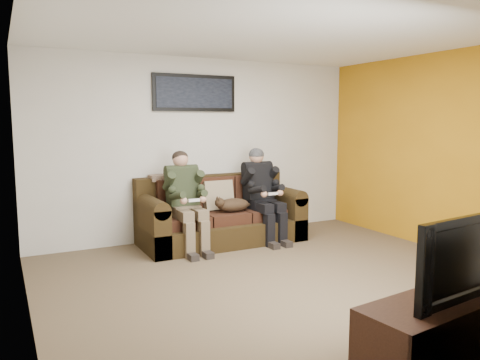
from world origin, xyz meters
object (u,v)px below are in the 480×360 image
sofa (220,217)px  tv_stand (448,328)px  person_right (262,189)px  cat (232,205)px  framed_poster (195,93)px  television (452,255)px  person_left (185,195)px

sofa → tv_stand: (0.04, -3.78, -0.11)m
person_right → cat: 0.52m
person_right → framed_poster: 1.67m
sofa → tv_stand: 3.78m
sofa → television: 3.80m
framed_poster → tv_stand: framed_poster is taller
sofa → television: television is taller
person_right → television: bearing=-98.6°
sofa → framed_poster: (-0.20, 0.39, 1.75)m
person_left → television: size_ratio=1.26×
tv_stand → person_left: bearing=93.6°
tv_stand → cat: bearing=82.9°
sofa → television: size_ratio=2.18×
person_right → television: (-0.54, -3.59, 0.03)m
tv_stand → television: (0.00, -0.00, 0.53)m
tv_stand → sofa: bearing=84.3°
person_left → framed_poster: 1.53m
person_right → television: person_right is taller
cat → television: bearing=-90.9°
person_left → television: bearing=-80.2°
cat → television: 3.58m
person_right → television: 3.63m
person_left → cat: (0.68, -0.02, -0.19)m
cat → person_left: bearing=178.2°
cat → tv_stand: cat is taller
person_left → person_right: bearing=0.0°
person_left → television: 3.65m
person_right → cat: bearing=-177.4°
person_right → framed_poster: size_ratio=1.05×
framed_poster → person_left: bearing=-123.6°
person_left → person_right: person_right is taller
cat → television: television is taller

